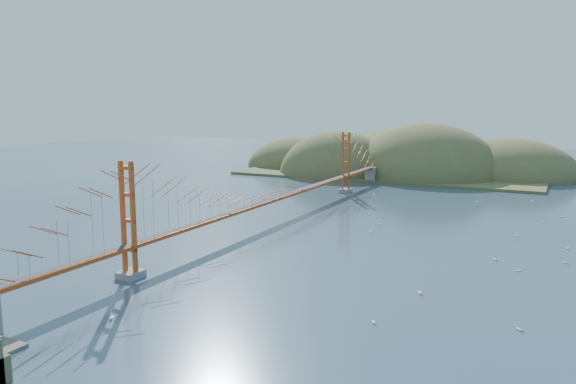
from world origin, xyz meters
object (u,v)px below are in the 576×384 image
at_px(sailboat_2, 519,328).
at_px(sailboat_0, 371,232).
at_px(bridge, 273,174).
at_px(sailboat_1, 495,259).

relative_size(sailboat_2, sailboat_0, 0.93).
xyz_separation_m(bridge, sailboat_0, (15.21, -0.74, -6.86)).
distance_m(sailboat_2, sailboat_1, 20.03).
bearing_deg(sailboat_0, sailboat_1, -21.82).
bearing_deg(bridge, sailboat_1, -13.01).
relative_size(sailboat_1, sailboat_0, 1.13).
bearing_deg(bridge, sailboat_0, -2.77).
bearing_deg(sailboat_1, sailboat_0, 158.18).
relative_size(bridge, sailboat_2, 160.63).
bearing_deg(sailboat_1, sailboat_2, -78.52).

